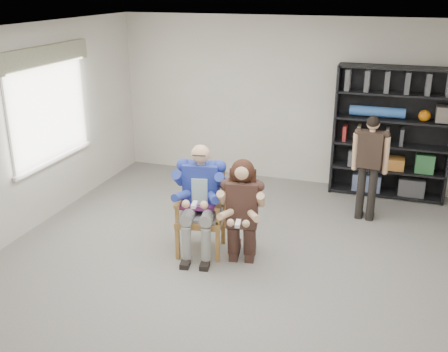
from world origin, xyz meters
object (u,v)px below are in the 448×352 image
(bookshelf, at_px, (391,133))
(standing_man, at_px, (369,169))
(seated_man, at_px, (200,200))
(armchair, at_px, (201,212))
(kneeling_woman, at_px, (242,214))

(bookshelf, distance_m, standing_man, 1.13)
(seated_man, height_order, standing_man, standing_man)
(armchair, relative_size, kneeling_woman, 0.84)
(seated_man, relative_size, kneeling_woman, 1.09)
(seated_man, relative_size, standing_man, 0.92)
(standing_man, bearing_deg, armchair, -131.80)
(bookshelf, xyz_separation_m, standing_man, (-0.25, -1.07, -0.26))
(armchair, distance_m, kneeling_woman, 0.60)
(seated_man, height_order, bookshelf, bookshelf)
(kneeling_woman, bearing_deg, armchair, 157.94)
(armchair, distance_m, standing_man, 2.58)
(seated_man, height_order, kneeling_woman, seated_man)
(bookshelf, height_order, standing_man, bookshelf)
(kneeling_woman, distance_m, standing_man, 2.26)
(armchair, relative_size, standing_man, 0.71)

